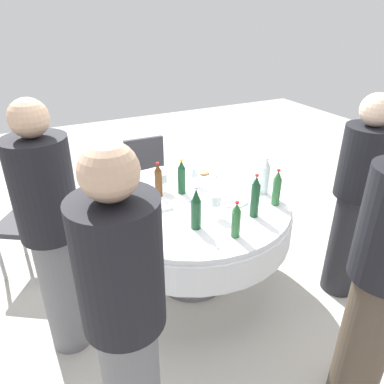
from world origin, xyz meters
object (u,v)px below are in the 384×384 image
(bottle_clear_south, at_px, (265,177))
(person_inner, at_px, (357,198))
(wine_glass_west, at_px, (108,185))
(chair_near, at_px, (32,217))
(bottle_dark_green_outer, at_px, (255,197))
(bottle_brown_west, at_px, (158,181))
(plate_far, at_px, (203,174))
(person_south, at_px, (52,233))
(bottle_dark_green_front, at_px, (196,209))
(wine_glass_left, at_px, (195,172))
(bottle_green_near, at_px, (236,220))
(dining_table, at_px, (192,218))
(person_front, at_px, (383,277))
(wine_glass_inner, at_px, (251,178))
(person_outer, at_px, (126,322))
(chair_east, at_px, (142,167))
(plate_left, at_px, (232,200))
(bottle_green_east, at_px, (277,188))
(bottle_dark_green_inner, at_px, (182,178))
(wine_glass_near, at_px, (163,179))
(wine_glass_east, at_px, (216,201))

(bottle_clear_south, relative_size, person_inner, 0.19)
(wine_glass_west, bearing_deg, chair_near, -120.93)
(bottle_dark_green_outer, height_order, bottle_brown_west, bottle_dark_green_outer)
(plate_far, bearing_deg, bottle_dark_green_outer, -0.80)
(chair_near, bearing_deg, person_south, -141.68)
(bottle_dark_green_front, xyz_separation_m, wine_glass_left, (-0.59, 0.29, -0.03))
(bottle_green_near, xyz_separation_m, person_inner, (0.07, 0.97, -0.04))
(dining_table, distance_m, wine_glass_west, 0.68)
(wine_glass_left, relative_size, chair_near, 0.17)
(person_front, distance_m, person_south, 1.78)
(plate_far, bearing_deg, dining_table, -38.13)
(wine_glass_inner, distance_m, person_south, 1.52)
(dining_table, distance_m, person_inner, 1.20)
(bottle_dark_green_outer, distance_m, bottle_brown_west, 0.74)
(person_outer, distance_m, chair_east, 2.50)
(dining_table, distance_m, bottle_clear_south, 0.64)
(wine_glass_left, bearing_deg, plate_far, 132.60)
(person_front, distance_m, person_inner, 0.96)
(person_south, bearing_deg, wine_glass_inner, -94.25)
(bottle_dark_green_outer, distance_m, chair_east, 1.71)
(bottle_green_near, height_order, person_front, person_front)
(bottle_dark_green_front, relative_size, plate_left, 1.25)
(dining_table, bearing_deg, chair_near, -122.65)
(dining_table, bearing_deg, bottle_green_east, 59.08)
(plate_far, height_order, chair_east, chair_east)
(wine_glass_left, distance_m, plate_left, 0.41)
(bottle_green_near, relative_size, person_outer, 0.15)
(bottle_dark_green_outer, xyz_separation_m, chair_east, (-1.65, -0.24, -0.37))
(chair_east, bearing_deg, bottle_dark_green_outer, -79.60)
(bottle_clear_south, relative_size, person_outer, 0.18)
(bottle_dark_green_front, relative_size, chair_near, 0.34)
(bottle_dark_green_front, distance_m, wine_glass_inner, 0.72)
(wine_glass_left, bearing_deg, bottle_dark_green_inner, -61.16)
(bottle_clear_south, height_order, plate_left, bottle_clear_south)
(person_outer, bearing_deg, chair_near, -42.79)
(person_outer, bearing_deg, plate_left, -101.85)
(wine_glass_left, relative_size, person_south, 0.09)
(wine_glass_left, distance_m, person_inner, 1.21)
(plate_far, xyz_separation_m, chair_east, (-0.89, -0.25, -0.23))
(person_inner, xyz_separation_m, chair_near, (-1.31, -2.11, -0.30))
(dining_table, height_order, bottle_brown_west, bottle_brown_west)
(wine_glass_near, relative_size, person_inner, 0.10)
(person_front, distance_m, chair_east, 2.64)
(wine_glass_west, xyz_separation_m, person_south, (0.56, -0.48, 0.03))
(bottle_green_east, relative_size, person_south, 0.17)
(wine_glass_left, xyz_separation_m, plate_left, (0.37, 0.12, -0.10))
(chair_east, bearing_deg, bottle_clear_south, -67.81)
(bottle_clear_south, distance_m, person_inner, 0.66)
(bottle_brown_west, xyz_separation_m, wine_glass_east, (0.45, 0.24, -0.01))
(wine_glass_left, bearing_deg, person_south, -69.14)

